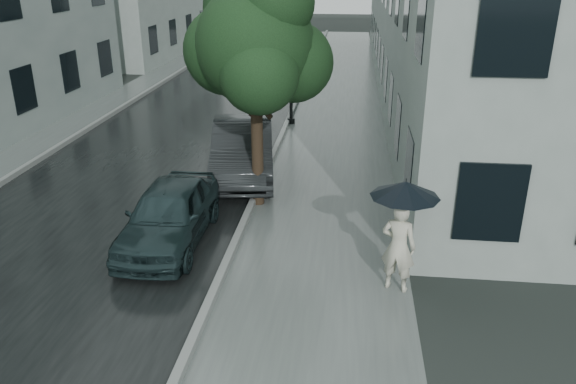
# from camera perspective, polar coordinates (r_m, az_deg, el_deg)

# --- Properties ---
(ground) EXTENTS (120.00, 120.00, 0.00)m
(ground) POSITION_cam_1_polar(r_m,az_deg,el_deg) (9.87, 1.07, -12.22)
(ground) COLOR black
(ground) RESTS_ON ground
(sidewalk) EXTENTS (3.50, 60.00, 0.01)m
(sidewalk) POSITION_cam_1_polar(r_m,az_deg,el_deg) (20.86, 4.94, 6.71)
(sidewalk) COLOR slate
(sidewalk) RESTS_ON ground
(kerb_near) EXTENTS (0.15, 60.00, 0.15)m
(kerb_near) POSITION_cam_1_polar(r_m,az_deg,el_deg) (20.97, -0.08, 7.07)
(kerb_near) COLOR slate
(kerb_near) RESTS_ON ground
(asphalt_road) EXTENTS (6.85, 60.00, 0.00)m
(asphalt_road) POSITION_cam_1_polar(r_m,az_deg,el_deg) (21.65, -9.39, 7.07)
(asphalt_road) COLOR black
(asphalt_road) RESTS_ON ground
(kerb_far) EXTENTS (0.15, 60.00, 0.15)m
(kerb_far) POSITION_cam_1_polar(r_m,az_deg,el_deg) (22.83, -17.96, 7.26)
(kerb_far) COLOR slate
(kerb_far) RESTS_ON ground
(sidewalk_far) EXTENTS (1.70, 60.00, 0.01)m
(sidewalk_far) POSITION_cam_1_polar(r_m,az_deg,el_deg) (23.24, -20.04, 7.06)
(sidewalk_far) COLOR #4C5451
(sidewalk_far) RESTS_ON ground
(pedestrian) EXTENTS (0.73, 0.59, 1.72)m
(pedestrian) POSITION_cam_1_polar(r_m,az_deg,el_deg) (10.29, 11.15, -5.48)
(pedestrian) COLOR beige
(pedestrian) RESTS_ON sidewalk
(umbrella) EXTENTS (1.41, 1.41, 1.23)m
(umbrella) POSITION_cam_1_polar(r_m,az_deg,el_deg) (9.87, 11.84, 0.29)
(umbrella) COLOR black
(umbrella) RESTS_ON ground
(street_tree) EXTENTS (3.52, 3.20, 5.63)m
(street_tree) POSITION_cam_1_polar(r_m,az_deg,el_deg) (13.11, -3.29, 14.90)
(street_tree) COLOR #332619
(street_tree) RESTS_ON ground
(lamp_post) EXTENTS (0.82, 0.46, 5.56)m
(lamp_post) POSITION_cam_1_polar(r_m,az_deg,el_deg) (20.58, -0.05, 15.56)
(lamp_post) COLOR black
(lamp_post) RESTS_ON ground
(car_near) EXTENTS (1.56, 3.84, 1.31)m
(car_near) POSITION_cam_1_polar(r_m,az_deg,el_deg) (12.14, -11.96, -2.19)
(car_near) COLOR #1A2A2C
(car_near) RESTS_ON ground
(car_far) EXTENTS (2.35, 4.85, 1.53)m
(car_far) POSITION_cam_1_polar(r_m,az_deg,el_deg) (15.74, -4.61, 4.41)
(car_far) COLOR black
(car_far) RESTS_ON ground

